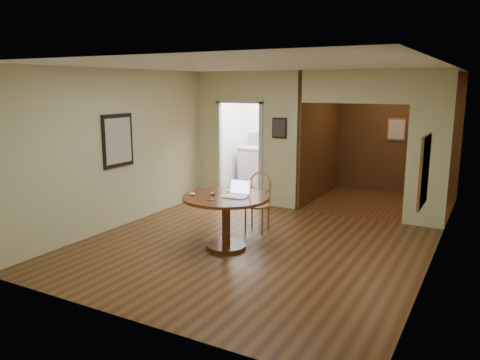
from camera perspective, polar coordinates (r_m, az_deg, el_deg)
The scene contains 11 objects.
floor at distance 7.11m, azimuth 0.80°, elevation -8.42°, with size 5.00×5.00×0.00m, color #462614.
room_shell at distance 9.77m, azimuth 7.00°, elevation 4.73°, with size 5.20×7.50×5.00m.
dining_table at distance 6.99m, azimuth -1.72°, elevation -3.65°, with size 1.29×1.29×0.81m.
chair at distance 7.86m, azimuth 2.27°, elevation -2.29°, with size 0.46×0.46×0.99m.
open_laptop at distance 6.91m, azimuth -0.28°, elevation -1.47°, with size 0.37×0.33×0.24m.
closed_laptop at distance 7.13m, azimuth -0.72°, elevation -1.48°, with size 0.34×0.22×0.03m, color silver.
mouse at distance 7.00m, azimuth -5.83°, elevation -1.69°, with size 0.12×0.06×0.05m, color white.
wine_glass at distance 6.96m, azimuth -3.32°, elevation -1.55°, with size 0.08×0.08×0.09m, color white, non-canonical shape.
pen at distance 6.68m, azimuth -3.49°, elevation -2.49°, with size 0.01×0.01×0.13m, color navy.
kitchen_cabinet at distance 11.23m, azimuth 4.84°, elevation 1.45°, with size 2.06×0.60×0.94m.
grocery_bag at distance 10.94m, azimuth 7.39°, elevation 4.39°, with size 0.30×0.25×0.30m, color beige.
Camera 1 is at (3.15, -5.90, 2.43)m, focal length 35.00 mm.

